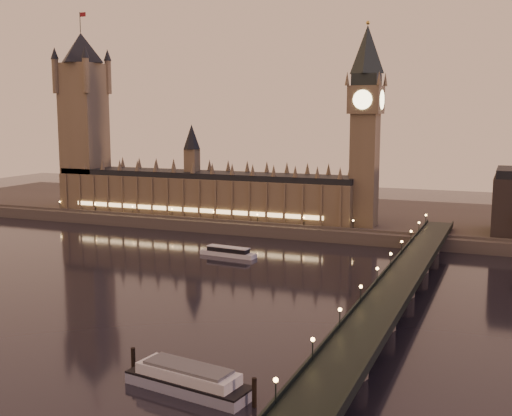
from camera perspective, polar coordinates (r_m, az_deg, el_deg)
The scene contains 8 objects.
ground at distance 249.70m, azimuth -9.21°, elevation -6.62°, with size 700.00×700.00×0.00m, color black.
far_embankment at distance 387.69m, azimuth 7.45°, elevation -0.74°, with size 560.00×130.00×6.00m, color #423D35.
palace_of_westminster at distance 368.96m, azimuth -4.87°, elevation 1.77°, with size 180.00×26.62×52.00m.
victoria_tower at distance 409.01m, azimuth -15.08°, elevation 8.35°, with size 31.68×31.68×118.00m.
big_ben at distance 334.37m, azimuth 9.72°, elevation 8.25°, with size 17.68×17.68×104.00m.
westminster_bridge at distance 216.56m, azimuth 12.14°, elevation -7.54°, with size 13.20×260.00×15.30m.
cruise_boat_a at distance 292.08m, azimuth -2.49°, elevation -3.92°, with size 27.38×8.58×4.31m.
moored_barge at distance 155.83m, azimuth -6.05°, elevation -14.91°, with size 35.97×13.68×6.67m.
Camera 1 is at (126.42, -205.44, 64.52)m, focal length 45.00 mm.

